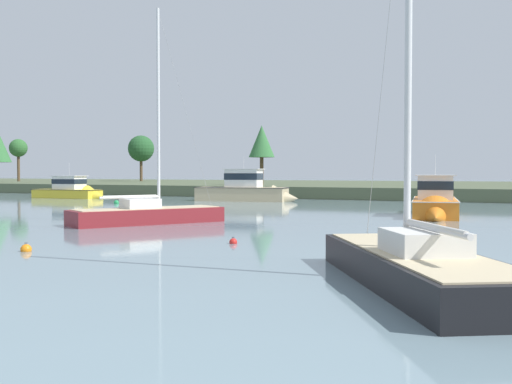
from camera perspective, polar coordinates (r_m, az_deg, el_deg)
far_shore_bank at (r=91.57m, az=16.23°, el=0.33°), size 245.84×54.14×1.34m
cruiser_sand at (r=62.79m, az=-0.56°, el=-0.16°), size 11.07×4.75×5.69m
sailboat_maroon at (r=35.91m, az=-10.13°, el=-2.49°), size 6.52×9.02×13.13m
cruiser_yellow at (r=73.23m, az=-16.69°, el=-0.07°), size 9.30×3.55×5.13m
sailboat_black at (r=16.55m, az=14.85°, el=-7.58°), size 7.41×9.61×13.60m
cruiser_orange at (r=42.44m, az=16.41°, el=-1.35°), size 4.49×10.65×5.17m
mooring_buoy_orange at (r=24.54m, az=-20.72°, el=-5.05°), size 0.41×0.41×0.46m
mooring_buoy_red at (r=25.51m, az=-2.14°, el=-4.70°), size 0.33×0.33×0.38m
mooring_buoy_green at (r=59.41m, az=-12.94°, el=-0.98°), size 0.49×0.49×0.54m
shore_tree_right at (r=116.08m, az=-10.71°, el=4.00°), size 4.89×4.89×8.55m
shore_tree_left_mid at (r=119.13m, az=-21.36°, el=3.80°), size 3.24×3.24×7.70m
shore_tree_inland_c at (r=78.60m, az=0.53°, el=4.72°), size 3.36×3.36×7.69m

